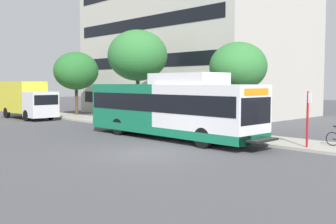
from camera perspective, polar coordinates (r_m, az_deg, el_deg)
The scene contains 9 objects.
ground_plane at distance 24.57m, azimuth -15.20°, elevation -3.31°, with size 120.00×120.00×0.00m, color #4C4C51.
sidewalk_curb at distance 27.03m, azimuth 0.07°, elevation -2.35°, with size 3.00×56.00×0.14m, color #A8A399.
transit_bus at distance 22.49m, azimuth 0.28°, elevation 0.52°, with size 2.58×12.25×3.65m.
bus_stop_sign_pole at distance 19.72m, azimuth 19.16°, elevation -0.39°, with size 0.10×0.36×2.60m.
street_tree_near_stop at distance 23.93m, azimuth 9.90°, elevation 6.33°, with size 3.35×3.35×5.37m.
street_tree_mid_block at distance 30.49m, azimuth -4.33°, elevation 7.98°, with size 4.48×4.48×6.94m.
street_tree_far_block at distance 38.72m, azimuth -12.90°, elevation 5.69°, with size 4.15×4.15×5.87m.
box_truck_background at distance 37.18m, azimuth -19.37°, elevation 1.78°, with size 2.32×7.01×3.25m.
lattice_comm_tower at distance 52.50m, azimuth -10.64°, elevation 11.08°, with size 1.10×1.10×28.64m.
Camera 1 is at (-11.45, -13.51, 3.14)m, focal length 43.02 mm.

